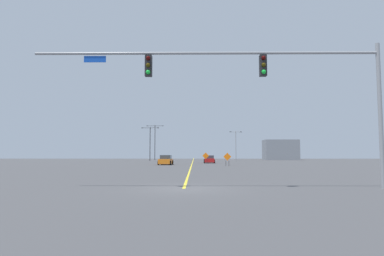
{
  "coord_description": "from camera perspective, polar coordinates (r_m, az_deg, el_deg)",
  "views": [
    {
      "loc": [
        0.56,
        -16.45,
        1.7
      ],
      "look_at": [
        0.17,
        22.59,
        4.67
      ],
      "focal_mm": 31.52,
      "sensor_mm": 36.0,
      "label": 1
    }
  ],
  "objects": [
    {
      "name": "ground",
      "position": [
        16.55,
        -1.39,
        -10.24
      ],
      "size": [
        194.99,
        194.99,
        0.0
      ],
      "primitive_type": "plane",
      "color": "#444447"
    },
    {
      "name": "roadside_building_east",
      "position": [
        94.13,
        14.74,
        -3.6
      ],
      "size": [
        8.85,
        5.84,
        5.4
      ],
      "color": "gray",
      "rests_on": "ground"
    },
    {
      "name": "construction_sign_left_lane",
      "position": [
        46.75,
        6.0,
        -5.0
      ],
      "size": [
        1.07,
        0.27,
        1.82
      ],
      "color": "orange",
      "rests_on": "ground"
    },
    {
      "name": "street_lamp_far_right",
      "position": [
        80.86,
        7.42,
        -2.55
      ],
      "size": [
        2.93,
        0.24,
        7.02
      ],
      "color": "gray",
      "rests_on": "ground"
    },
    {
      "name": "traffic_signal_assembly",
      "position": [
        17.16,
        11.1,
        8.61
      ],
      "size": [
        17.18,
        0.44,
        7.17
      ],
      "color": "gray",
      "rests_on": "ground"
    },
    {
      "name": "road_centre_stripe",
      "position": [
        70.64,
        0.11,
        -5.73
      ],
      "size": [
        0.16,
        108.33,
        0.01
      ],
      "color": "yellow",
      "rests_on": "ground"
    },
    {
      "name": "construction_sign_left_shoulder",
      "position": [
        58.27,
        2.33,
        -4.83
      ],
      "size": [
        1.13,
        0.22,
        1.9
      ],
      "color": "orange",
      "rests_on": "ground"
    },
    {
      "name": "car_orange_far",
      "position": [
        52.06,
        -4.46,
        -5.47
      ],
      "size": [
        2.14,
        4.48,
        1.47
      ],
      "color": "orange",
      "rests_on": "ground"
    },
    {
      "name": "street_lamp_near_right",
      "position": [
        78.95,
        -7.11,
        -2.13
      ],
      "size": [
        4.13,
        0.24,
        7.85
      ],
      "color": "black",
      "rests_on": "ground"
    },
    {
      "name": "street_lamp_far_left",
      "position": [
        92.05,
        -6.29,
        -1.92
      ],
      "size": [
        4.66,
        0.24,
        9.4
      ],
      "color": "black",
      "rests_on": "ground"
    },
    {
      "name": "car_red_mid",
      "position": [
        61.7,
        2.96,
        -5.34
      ],
      "size": [
        2.16,
        4.64,
        1.37
      ],
      "color": "red",
      "rests_on": "ground"
    }
  ]
}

